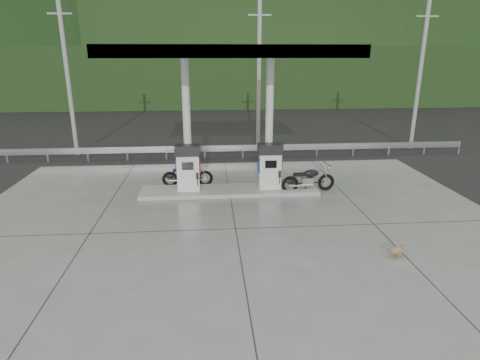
{
  "coord_description": "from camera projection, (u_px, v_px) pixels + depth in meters",
  "views": [
    {
      "loc": [
        -0.79,
        -12.57,
        5.3
      ],
      "look_at": [
        0.3,
        1.0,
        1.0
      ],
      "focal_mm": 30.0,
      "sensor_mm": 36.0,
      "label": 1
    }
  ],
  "objects": [
    {
      "name": "tree_band",
      "position": [
        215.0,
        77.0,
        41.21
      ],
      "size": [
        80.0,
        6.0,
        6.0
      ],
      "primitive_type": "cube",
      "color": "black",
      "rests_on": "ground"
    },
    {
      "name": "gas_pump_left",
      "position": [
        188.0,
        168.0,
        15.54
      ],
      "size": [
        0.95,
        0.55,
        1.8
      ],
      "primitive_type": null,
      "color": "silver",
      "rests_on": "pump_island"
    },
    {
      "name": "road",
      "position": [
        221.0,
        144.0,
        24.53
      ],
      "size": [
        60.0,
        7.0,
        0.01
      ],
      "primitive_type": "cube",
      "color": "black",
      "rests_on": "ground"
    },
    {
      "name": "gas_pump_right",
      "position": [
        270.0,
        166.0,
        15.78
      ],
      "size": [
        0.95,
        0.55,
        1.8
      ],
      "primitive_type": null,
      "color": "silver",
      "rests_on": "pump_island"
    },
    {
      "name": "utility_pole_a",
      "position": [
        68.0,
        80.0,
        20.82
      ],
      "size": [
        0.22,
        0.22,
        8.0
      ],
      "primitive_type": "cylinder",
      "color": "gray",
      "rests_on": "ground"
    },
    {
      "name": "motorcycle_left",
      "position": [
        188.0,
        175.0,
        16.61
      ],
      "size": [
        1.97,
        0.64,
        0.93
      ],
      "primitive_type": null,
      "rotation": [
        0.0,
        0.0,
        0.01
      ],
      "color": "black",
      "rests_on": "forecourt_apron"
    },
    {
      "name": "guardrail",
      "position": [
        224.0,
        145.0,
        20.99
      ],
      "size": [
        26.0,
        0.16,
        1.42
      ],
      "primitive_type": null,
      "color": "#929399",
      "rests_on": "ground"
    },
    {
      "name": "canopy_roof",
      "position": [
        228.0,
        52.0,
        14.36
      ],
      "size": [
        8.5,
        5.0,
        0.4
      ],
      "primitive_type": "cube",
      "color": "silver",
      "rests_on": "canopy_column_left"
    },
    {
      "name": "motorcycle_right",
      "position": [
        308.0,
        180.0,
        15.95
      ],
      "size": [
        2.11,
        0.87,
        0.97
      ],
      "primitive_type": null,
      "rotation": [
        0.0,
        0.0,
        0.11
      ],
      "color": "black",
      "rests_on": "forecourt_apron"
    },
    {
      "name": "canopy_column_left",
      "position": [
        187.0,
        125.0,
        15.43
      ],
      "size": [
        0.3,
        0.3,
        5.0
      ],
      "primitive_type": "cylinder",
      "color": "white",
      "rests_on": "pump_island"
    },
    {
      "name": "utility_pole_b",
      "position": [
        259.0,
        79.0,
        21.58
      ],
      "size": [
        0.22,
        0.22,
        8.0
      ],
      "primitive_type": "cylinder",
      "color": "gray",
      "rests_on": "ground"
    },
    {
      "name": "forested_hills",
      "position": [
        212.0,
        85.0,
        70.63
      ],
      "size": [
        100.0,
        40.0,
        140.0
      ],
      "primitive_type": null,
      "color": "black",
      "rests_on": "ground"
    },
    {
      "name": "canopy_column_right",
      "position": [
        269.0,
        124.0,
        15.68
      ],
      "size": [
        0.3,
        0.3,
        5.0
      ],
      "primitive_type": "cylinder",
      "color": "white",
      "rests_on": "pump_island"
    },
    {
      "name": "utility_pole_c",
      "position": [
        419.0,
        78.0,
        22.26
      ],
      "size": [
        0.22,
        0.22,
        8.0
      ],
      "primitive_type": "cylinder",
      "color": "gray",
      "rests_on": "ground"
    },
    {
      "name": "ground",
      "position": [
        234.0,
        217.0,
        13.6
      ],
      "size": [
        160.0,
        160.0,
        0.0
      ],
      "primitive_type": "plane",
      "color": "black",
      "rests_on": "ground"
    },
    {
      "name": "duck",
      "position": [
        397.0,
        251.0,
        10.84
      ],
      "size": [
        0.53,
        0.21,
        0.37
      ],
      "primitive_type": null,
      "rotation": [
        0.0,
        0.0,
        0.13
      ],
      "color": "brown",
      "rests_on": "forecourt_apron"
    },
    {
      "name": "pump_island",
      "position": [
        230.0,
        191.0,
        15.95
      ],
      "size": [
        7.0,
        1.4,
        0.15
      ],
      "primitive_type": "cube",
      "color": "gray",
      "rests_on": "forecourt_apron"
    },
    {
      "name": "forecourt_apron",
      "position": [
        234.0,
        217.0,
        13.6
      ],
      "size": [
        18.0,
        14.0,
        0.02
      ],
      "primitive_type": "cube",
      "color": "slate",
      "rests_on": "ground"
    }
  ]
}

